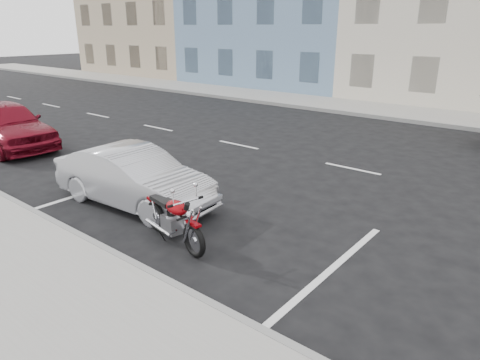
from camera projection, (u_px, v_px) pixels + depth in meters
name	position (u px, v px, depth m)	size (l,w,h in m)	color
ground	(429.00, 185.00, 10.41)	(120.00, 120.00, 0.00)	black
sidewalk_far	(375.00, 109.00, 19.72)	(80.00, 3.40, 0.15)	gray
curb_near	(49.00, 222.00, 8.25)	(80.00, 0.12, 0.16)	gray
curb_far	(359.00, 115.00, 18.48)	(80.00, 0.12, 0.16)	gray
motorcycle	(195.00, 234.00, 6.98)	(1.86, 0.69, 0.94)	black
sedan_silver	(134.00, 177.00, 9.05)	(1.31, 3.75, 1.24)	#B1B3BA
car_row_a	(6.00, 125.00, 13.42)	(1.76, 4.38, 1.49)	maroon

